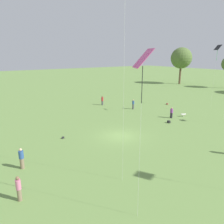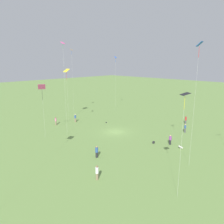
% 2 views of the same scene
% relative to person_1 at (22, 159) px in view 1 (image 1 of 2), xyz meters
% --- Properties ---
extents(ground_plane, '(240.00, 240.00, 0.00)m').
position_rel_person_1_xyz_m(ground_plane, '(-1.35, 11.31, -0.91)').
color(ground_plane, '#6B8E47').
extents(tree_0, '(6.57, 6.57, 11.46)m').
position_rel_person_1_xyz_m(tree_0, '(-27.67, 55.24, 7.23)').
color(tree_0, brown).
rests_on(tree_0, ground_plane).
extents(person_1, '(0.54, 0.54, 1.83)m').
position_rel_person_1_xyz_m(person_1, '(0.00, 0.00, 0.00)').
color(person_1, '#847056').
rests_on(person_1, ground_plane).
extents(person_2, '(0.41, 0.41, 1.77)m').
position_rel_person_1_xyz_m(person_2, '(4.29, -1.17, -0.01)').
color(person_2, '#847056').
rests_on(person_2, ground_plane).
extents(person_3, '(0.48, 0.48, 1.65)m').
position_rel_person_1_xyz_m(person_3, '(-2.92, 22.22, -0.10)').
color(person_3, '#232328').
rests_on(person_3, ground_plane).
extents(person_4, '(0.46, 0.46, 1.75)m').
position_rel_person_1_xyz_m(person_4, '(-16.24, 18.33, -0.04)').
color(person_4, '#4C4C51').
rests_on(person_4, ground_plane).
extents(person_6, '(0.49, 0.49, 1.71)m').
position_rel_person_1_xyz_m(person_6, '(-10.47, 21.07, -0.05)').
color(person_6, '#4C4C51').
rests_on(person_6, ground_plane).
extents(kite_0, '(1.36, 1.16, 10.91)m').
position_rel_person_1_xyz_m(kite_0, '(-3.41, 33.56, 9.26)').
color(kite_0, black).
rests_on(kite_0, ground_plane).
extents(kite_1, '(1.47, 1.30, 9.63)m').
position_rel_person_1_xyz_m(kite_1, '(9.79, 4.27, 8.02)').
color(kite_1, '#E54C99').
rests_on(kite_1, ground_plane).
extents(dog_0, '(0.49, 0.83, 0.48)m').
position_rel_person_1_xyz_m(dog_0, '(-2.40, 24.36, -0.59)').
color(dog_0, silver).
rests_on(dog_0, ground_plane).
extents(picnic_bag_0, '(0.18, 0.26, 0.21)m').
position_rel_person_1_xyz_m(picnic_bag_0, '(-4.42, 5.47, -0.80)').
color(picnic_bag_0, '#262628').
rests_on(picnic_bag_0, ground_plane).
extents(picnic_bag_1, '(0.38, 0.39, 0.27)m').
position_rel_person_1_xyz_m(picnic_bag_1, '(-9.46, 28.76, -0.78)').
color(picnic_bag_1, '#933833').
rests_on(picnic_bag_1, ground_plane).
extents(picnic_bag_2, '(0.44, 0.32, 0.34)m').
position_rel_person_1_xyz_m(picnic_bag_2, '(-1.45, 19.99, -0.74)').
color(picnic_bag_2, '#262628').
rests_on(picnic_bag_2, ground_plane).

